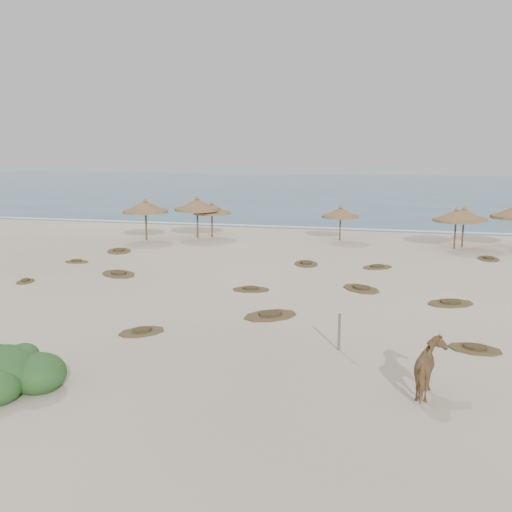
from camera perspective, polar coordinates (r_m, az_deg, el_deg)
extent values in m
plane|color=beige|center=(22.80, 0.67, -6.06)|extent=(160.00, 160.00, 0.00)
cube|color=#295A7C|center=(96.61, 10.88, 6.65)|extent=(200.00, 100.00, 0.01)
cube|color=silver|center=(47.98, 7.74, 2.76)|extent=(70.00, 0.60, 0.01)
cylinder|color=brown|center=(42.03, -10.93, 3.11)|extent=(0.13, 0.13, 2.30)
cylinder|color=olive|center=(41.91, -10.97, 4.40)|extent=(4.25, 4.25, 0.20)
cone|color=olive|center=(41.88, -10.99, 4.89)|extent=(4.10, 4.10, 0.82)
cone|color=olive|center=(41.83, -11.01, 5.56)|extent=(0.39, 0.39, 0.24)
cylinder|color=brown|center=(42.92, -4.41, 3.23)|extent=(0.11, 0.11, 2.00)
cylinder|color=olive|center=(42.82, -4.43, 4.34)|extent=(3.23, 3.23, 0.17)
cone|color=olive|center=(42.78, -4.44, 4.75)|extent=(3.13, 3.13, 0.72)
cone|color=olive|center=(42.74, -4.45, 5.33)|extent=(0.34, 0.34, 0.21)
cylinder|color=brown|center=(42.60, -5.87, 3.38)|extent=(0.13, 0.13, 2.34)
cylinder|color=olive|center=(42.49, -5.90, 4.67)|extent=(4.22, 4.22, 0.20)
cone|color=olive|center=(42.45, -5.91, 5.16)|extent=(4.08, 4.08, 0.83)
cone|color=olive|center=(42.41, -5.92, 5.84)|extent=(0.40, 0.40, 0.24)
cylinder|color=brown|center=(41.60, 8.41, 2.85)|extent=(0.11, 0.11, 1.92)
cylinder|color=olive|center=(41.50, 8.44, 3.94)|extent=(3.57, 3.57, 0.16)
cone|color=olive|center=(41.47, 8.45, 4.35)|extent=(3.45, 3.45, 0.68)
cone|color=olive|center=(41.43, 8.47, 4.92)|extent=(0.33, 0.33, 0.20)
cylinder|color=brown|center=(39.91, 19.29, 2.16)|extent=(0.12, 0.12, 2.09)
cylinder|color=olive|center=(39.80, 19.36, 3.39)|extent=(3.77, 3.77, 0.18)
cone|color=olive|center=(39.76, 19.39, 3.86)|extent=(3.64, 3.64, 0.75)
cone|color=olive|center=(39.72, 19.43, 4.50)|extent=(0.36, 0.36, 0.22)
cylinder|color=brown|center=(40.79, 19.99, 2.29)|extent=(0.12, 0.12, 2.10)
cylinder|color=olive|center=(40.68, 20.06, 3.50)|extent=(3.90, 3.90, 0.18)
cone|color=olive|center=(40.65, 20.09, 3.96)|extent=(3.77, 3.77, 0.75)
cone|color=olive|center=(40.60, 20.13, 4.58)|extent=(0.36, 0.36, 0.22)
imported|color=olive|center=(16.29, 17.04, -10.74)|extent=(1.01, 1.88, 1.52)
cylinder|color=#615749|center=(19.15, 8.32, -7.53)|extent=(0.10, 0.10, 1.25)
ellipsoid|color=#30632A|center=(17.50, -23.85, -10.51)|extent=(1.91, 1.91, 1.43)
ellipsoid|color=#30632A|center=(17.26, -20.93, -10.93)|extent=(1.53, 1.53, 1.15)
ellipsoid|color=#30632A|center=(17.88, -20.63, -10.47)|extent=(1.15, 1.15, 0.86)
ellipsoid|color=#30632A|center=(17.57, -22.23, -9.13)|extent=(0.86, 0.86, 0.65)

